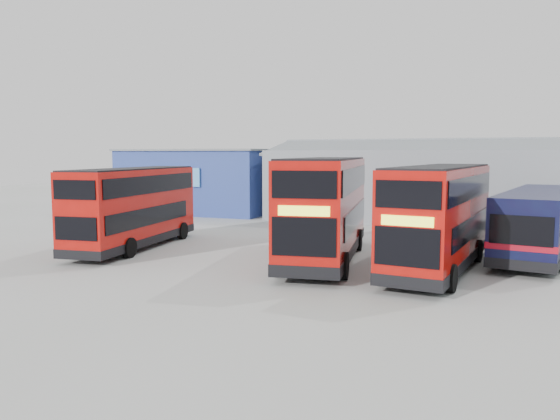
% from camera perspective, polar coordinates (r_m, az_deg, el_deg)
% --- Properties ---
extents(ground_plane, '(120.00, 120.00, 0.00)m').
position_cam_1_polar(ground_plane, '(23.81, 0.48, -5.63)').
color(ground_plane, '#999994').
rests_on(ground_plane, ground).
extents(office_block, '(12.30, 8.32, 5.12)m').
position_cam_1_polar(office_block, '(45.66, -8.00, 3.10)').
color(office_block, navy).
rests_on(office_block, ground).
extents(maintenance_shed, '(30.50, 12.00, 5.89)m').
position_cam_1_polar(maintenance_shed, '(41.87, 20.85, 2.56)').
color(maintenance_shed, gray).
rests_on(maintenance_shed, ground).
extents(double_decker_left, '(3.37, 9.76, 4.05)m').
position_cam_1_polar(double_decker_left, '(28.36, -15.03, 0.15)').
color(double_decker_left, '#B50F0A').
rests_on(double_decker_left, ground).
extents(double_decker_centre, '(4.10, 11.05, 4.58)m').
position_cam_1_polar(double_decker_centre, '(24.43, 4.82, 0.05)').
color(double_decker_centre, '#B50F0A').
rests_on(double_decker_centre, ground).
extents(double_decker_right, '(3.63, 10.31, 4.28)m').
position_cam_1_polar(double_decker_right, '(23.08, 16.37, -0.88)').
color(double_decker_right, '#B50F0A').
rests_on(double_decker_right, ground).
extents(single_decker_blue, '(4.55, 11.55, 3.06)m').
position_cam_1_polar(single_decker_blue, '(28.00, 25.38, -1.31)').
color(single_decker_blue, black).
rests_on(single_decker_blue, ground).
extents(panel_van, '(2.41, 4.99, 2.11)m').
position_cam_1_polar(panel_van, '(42.62, -17.42, 0.81)').
color(panel_van, silver).
rests_on(panel_van, ground).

